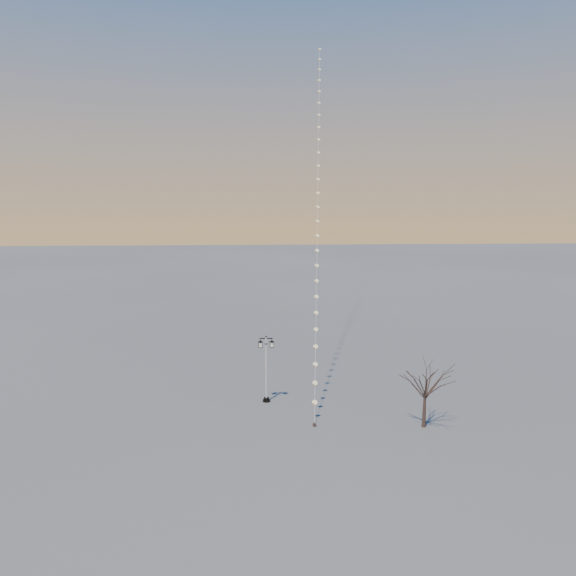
{
  "coord_description": "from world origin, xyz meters",
  "views": [
    {
      "loc": [
        -2.0,
        -29.97,
        12.78
      ],
      "look_at": [
        0.35,
        5.3,
        7.38
      ],
      "focal_mm": 33.44,
      "sensor_mm": 36.0,
      "label": 1
    }
  ],
  "objects": [
    {
      "name": "ground",
      "position": [
        0.0,
        0.0,
        0.0
      ],
      "size": [
        300.0,
        300.0,
        0.0
      ],
      "primitive_type": "plane",
      "color": "#535354",
      "rests_on": "ground"
    },
    {
      "name": "street_lamp",
      "position": [
        -1.17,
        3.95,
        2.46
      ],
      "size": [
        1.13,
        0.49,
        4.45
      ],
      "rotation": [
        0.0,
        0.0,
        -0.01
      ],
      "color": "black",
      "rests_on": "ground"
    },
    {
      "name": "kite_train",
      "position": [
        3.5,
        15.22,
        14.89
      ],
      "size": [
        4.53,
        31.54,
        29.97
      ],
      "rotation": [
        0.0,
        0.0,
        -0.35
      ],
      "color": "#362521",
      "rests_on": "ground"
    },
    {
      "name": "bare_tree",
      "position": [
        7.91,
        -0.78,
        2.66
      ],
      "size": [
        2.31,
        2.31,
        3.82
      ],
      "rotation": [
        0.0,
        0.0,
        0.12
      ],
      "color": "#362720",
      "rests_on": "ground"
    }
  ]
}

